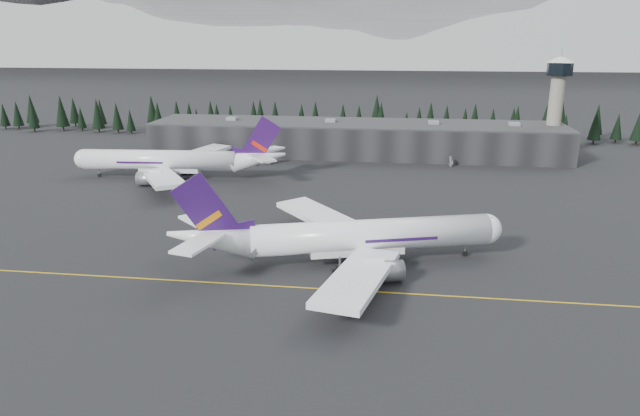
# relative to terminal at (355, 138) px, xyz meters

# --- Properties ---
(ground) EXTENTS (1400.00, 1400.00, 0.00)m
(ground) POSITION_rel_terminal_xyz_m (0.00, -125.00, -6.30)
(ground) COLOR black
(ground) RESTS_ON ground
(taxiline) EXTENTS (400.00, 0.40, 0.02)m
(taxiline) POSITION_rel_terminal_xyz_m (0.00, -127.00, -6.29)
(taxiline) COLOR gold
(taxiline) RESTS_ON ground
(terminal) EXTENTS (160.00, 30.00, 12.60)m
(terminal) POSITION_rel_terminal_xyz_m (0.00, 0.00, 0.00)
(terminal) COLOR black
(terminal) RESTS_ON ground
(control_tower) EXTENTS (10.00, 10.00, 37.70)m
(control_tower) POSITION_rel_terminal_xyz_m (75.00, 3.00, 17.11)
(control_tower) COLOR gray
(control_tower) RESTS_ON ground
(treeline) EXTENTS (360.00, 20.00, 15.00)m
(treeline) POSITION_rel_terminal_xyz_m (0.00, 37.00, 1.20)
(treeline) COLOR black
(treeline) RESTS_ON ground
(mountain_ridge) EXTENTS (4400.00, 900.00, 420.00)m
(mountain_ridge) POSITION_rel_terminal_xyz_m (0.00, 875.00, -6.30)
(mountain_ridge) COLOR white
(mountain_ridge) RESTS_ON ground
(jet_main) EXTENTS (67.95, 61.55, 20.44)m
(jet_main) POSITION_rel_terminal_xyz_m (5.90, -114.14, -0.54)
(jet_main) COLOR white
(jet_main) RESTS_ON ground
(jet_parked) EXTENTS (70.79, 65.18, 20.81)m
(jet_parked) POSITION_rel_terminal_xyz_m (-54.60, -48.05, -0.43)
(jet_parked) COLOR white
(jet_parked) RESTS_ON ground
(gse_vehicle_a) EXTENTS (3.52, 6.00, 1.57)m
(gse_vehicle_a) POSITION_rel_terminal_xyz_m (-30.13, -23.21, -5.52)
(gse_vehicle_a) COLOR silver
(gse_vehicle_a) RESTS_ON ground
(gse_vehicle_b) EXTENTS (4.00, 2.25, 1.29)m
(gse_vehicle_b) POSITION_rel_terminal_xyz_m (35.92, -18.11, -5.66)
(gse_vehicle_b) COLOR silver
(gse_vehicle_b) RESTS_ON ground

